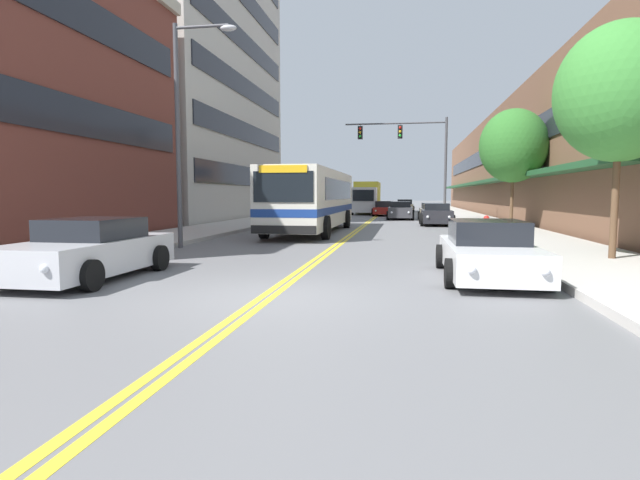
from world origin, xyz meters
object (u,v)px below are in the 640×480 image
Objects in this scene: car_beige_parked_right_mid at (433,212)px; car_champagne_moving_second at (405,206)px; car_charcoal_parked_right_far at (436,215)px; car_red_moving_third at (384,209)px; street_tree_right_near at (621,92)px; fire_hydrant at (486,225)px; car_white_parked_right_foreground at (487,252)px; box_truck at (367,198)px; car_slate_blue_parked_left_mid at (316,211)px; car_silver_parked_left_near at (90,250)px; city_bus at (313,198)px; car_dark_grey_moving_lead at (400,211)px; street_lamp_left_near at (186,116)px; street_tree_right_mid at (514,146)px; traffic_signal_mast at (412,148)px.

car_champagne_moving_second reaches higher than car_beige_parked_right_mid.
car_charcoal_parked_right_far is 0.90× the size of car_red_moving_third.
street_tree_right_near is 9.36m from fire_hydrant.
car_champagne_moving_second is 42.71m from street_tree_right_near.
box_truck reaches higher than car_white_parked_right_foreground.
car_beige_parked_right_mid is at bearing -4.71° from car_slate_blue_parked_left_mid.
car_silver_parked_left_near is 1.06× the size of car_slate_blue_parked_left_mid.
city_bus is at bearing -134.16° from car_charcoal_parked_right_far.
car_charcoal_parked_right_far is 0.92× the size of car_dark_grey_moving_lead.
car_silver_parked_left_near reaches higher than car_white_parked_right_foreground.
car_charcoal_parked_right_far is at bearing -38.01° from car_slate_blue_parked_left_mid.
car_white_parked_right_foreground is (8.71, 1.55, -0.03)m from car_silver_parked_left_near.
car_champagne_moving_second is at bearing 97.47° from street_tree_right_near.
street_lamp_left_near is (-3.71, -32.65, 2.95)m from box_truck.
street_tree_right_near reaches higher than box_truck.
car_slate_blue_parked_left_mid is at bearing -105.59° from box_truck.
street_tree_right_mid reaches higher than city_bus.
street_tree_right_near reaches higher than city_bus.
car_champagne_moving_second is 0.72× the size of street_tree_right_mid.
box_truck is 13.83m from traffic_signal_mast.
city_bus is at bearing 165.78° from fire_hydrant.
car_red_moving_third is at bearing 82.43° from city_bus.
car_white_parked_right_foreground is at bearing -64.06° from city_bus.
street_lamp_left_near reaches higher than car_charcoal_parked_right_far.
car_white_parked_right_foreground is at bearing -83.72° from car_red_moving_third.
street_tree_right_near reaches higher than car_slate_blue_parked_left_mid.
street_lamp_left_near reaches higher than car_silver_parked_left_near.
street_tree_right_near is (3.64, 2.82, 3.91)m from car_white_parked_right_foreground.
street_tree_right_near reaches higher than car_red_moving_third.
car_silver_parked_left_near is 47.04m from car_champagne_moving_second.
box_truck is at bearing 98.44° from car_white_parked_right_foreground.
car_slate_blue_parked_left_mid is 22.09m from street_lamp_left_near.
street_lamp_left_near reaches higher than traffic_signal_mast.
traffic_signal_mast is 21.45m from street_lamp_left_near.
street_tree_right_near is at bearing 37.72° from car_white_parked_right_foreground.
street_tree_right_mid is (5.50, -29.30, 3.74)m from car_champagne_moving_second.
car_white_parked_right_foreground is 37.87m from box_truck.
traffic_signal_mast is at bearing -13.75° from car_slate_blue_parked_left_mid.
city_bus reaches higher than car_white_parked_right_foreground.
street_tree_right_near is at bearing -75.13° from box_truck.
box_truck reaches higher than car_charcoal_parked_right_far.
street_tree_right_mid is at bearing 90.13° from street_tree_right_near.
car_beige_parked_right_mid is 23.34m from street_lamp_left_near.
fire_hydrant is (1.61, -8.67, -0.08)m from car_charcoal_parked_right_far.
car_beige_parked_right_mid is 2.61m from car_dark_grey_moving_lead.
car_silver_parked_left_near is at bearing -105.49° from traffic_signal_mast.
car_white_parked_right_foreground is at bearing -98.55° from fire_hydrant.
street_tree_right_mid is at bearing -48.76° from car_charcoal_parked_right_far.
car_slate_blue_parked_left_mid reaches higher than fire_hydrant.
car_red_moving_third is 4.53m from box_truck.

